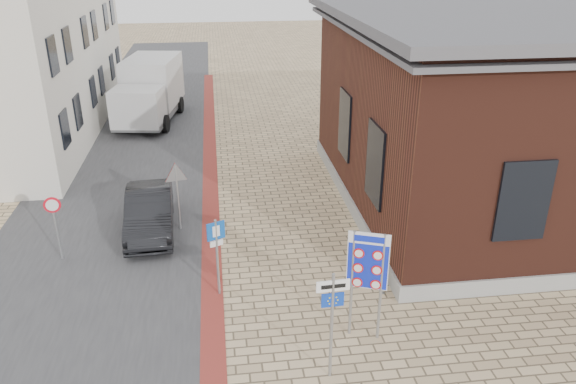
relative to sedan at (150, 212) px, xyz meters
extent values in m
plane|color=tan|center=(3.97, -6.05, -0.70)|extent=(120.00, 120.00, 0.00)
cube|color=#38383A|center=(-1.53, 8.95, -0.69)|extent=(7.00, 60.00, 0.02)
cube|color=maroon|center=(1.97, 3.95, -0.68)|extent=(0.60, 40.00, 0.02)
cube|color=gray|center=(12.97, 0.95, -0.45)|extent=(12.15, 12.15, 0.50)
cube|color=#492017|center=(12.97, 0.95, 2.80)|extent=(12.00, 12.00, 6.00)
cube|color=#4F4F54|center=(12.97, 0.95, 5.95)|extent=(13.00, 13.00, 0.30)
cube|color=#4F4F54|center=(12.97, 0.95, 5.55)|extent=(12.70, 12.70, 0.15)
cube|color=black|center=(6.95, -2.05, 2.10)|extent=(0.12, 1.60, 2.40)
cube|color=black|center=(6.95, 1.95, 2.10)|extent=(0.12, 1.60, 2.40)
cube|color=black|center=(9.97, -5.07, 2.10)|extent=(1.40, 0.12, 2.20)
cube|color=black|center=(-3.51, 4.75, 1.50)|extent=(0.10, 1.10, 1.40)
cube|color=black|center=(-3.51, 7.15, 1.50)|extent=(0.10, 1.10, 1.40)
cube|color=black|center=(-3.51, 4.75, 4.30)|extent=(0.10, 1.10, 1.40)
cube|color=black|center=(-3.51, 7.15, 4.30)|extent=(0.10, 1.10, 1.40)
cube|color=silver|center=(-7.03, 11.95, 3.70)|extent=(7.00, 6.00, 8.80)
cube|color=black|center=(-3.51, 10.75, 1.50)|extent=(0.10, 1.10, 1.40)
cube|color=black|center=(-3.51, 13.15, 1.50)|extent=(0.10, 1.10, 1.40)
cube|color=black|center=(-3.51, 10.75, 4.30)|extent=(0.10, 1.10, 1.40)
cube|color=black|center=(-3.51, 13.15, 4.30)|extent=(0.10, 1.10, 1.40)
cube|color=silver|center=(-7.03, 17.95, 3.30)|extent=(7.00, 6.00, 8.00)
cube|color=black|center=(-3.51, 16.75, 1.50)|extent=(0.10, 1.10, 1.40)
cube|color=black|center=(-3.51, 19.15, 1.50)|extent=(0.10, 1.10, 1.40)
cube|color=black|center=(-3.51, 16.75, 4.30)|extent=(0.10, 1.10, 1.40)
cube|color=black|center=(-3.51, 19.15, 4.30)|extent=(0.10, 1.10, 1.40)
torus|color=slate|center=(6.62, -4.45, -0.42)|extent=(0.04, 0.60, 0.60)
torus|color=slate|center=(6.62, -4.15, -0.42)|extent=(0.04, 0.60, 0.60)
torus|color=slate|center=(6.62, -3.85, -0.42)|extent=(0.04, 0.60, 0.60)
torus|color=slate|center=(6.62, -3.55, -0.42)|extent=(0.04, 0.60, 0.60)
torus|color=slate|center=(6.62, -3.25, -0.42)|extent=(0.04, 0.60, 0.60)
cube|color=slate|center=(6.62, -3.85, -0.68)|extent=(0.08, 1.60, 0.04)
imported|color=black|center=(0.00, 0.00, 0.00)|extent=(1.71, 4.30, 1.39)
cube|color=slate|center=(-1.10, 12.69, -0.19)|extent=(3.32, 6.42, 0.28)
cube|color=silver|center=(-1.44, 10.56, 0.72)|extent=(2.65, 2.28, 1.81)
cube|color=black|center=(-1.57, 9.72, 1.06)|extent=(2.14, 0.42, 0.91)
cube|color=silver|center=(-0.93, 13.69, 1.29)|extent=(3.11, 4.42, 2.49)
cylinder|color=black|center=(-2.56, 11.08, -0.24)|extent=(0.42, 0.94, 0.91)
cylinder|color=black|center=(-0.21, 10.71, -0.24)|extent=(0.42, 0.94, 0.91)
cylinder|color=black|center=(-1.98, 14.66, -0.24)|extent=(0.42, 0.94, 0.91)
cylinder|color=black|center=(0.37, 14.29, -0.24)|extent=(0.42, 0.94, 0.91)
cylinder|color=gray|center=(5.31, -6.16, 0.72)|extent=(0.07, 0.07, 2.84)
cylinder|color=gray|center=(5.95, -6.41, 0.72)|extent=(0.07, 0.07, 2.84)
cube|color=white|center=(5.63, -6.28, 1.41)|extent=(0.92, 0.39, 1.46)
cube|color=#1024C4|center=(5.63, -6.28, 1.41)|extent=(0.89, 0.38, 1.42)
cube|color=white|center=(5.63, -6.28, 2.00)|extent=(0.89, 0.38, 0.27)
cylinder|color=gray|center=(4.54, -7.55, 0.63)|extent=(0.07, 0.07, 2.64)
cube|color=white|center=(4.54, -7.55, 1.66)|extent=(0.71, 0.08, 0.25)
cube|color=#0F38B7|center=(4.54, -7.55, 1.32)|extent=(0.48, 0.07, 0.32)
cylinder|color=gray|center=(2.17, -4.05, 0.44)|extent=(0.07, 0.07, 2.27)
cube|color=#0E4DAE|center=(2.17, -4.05, 1.26)|extent=(0.47, 0.24, 0.50)
cube|color=white|center=(2.17, -4.05, 0.89)|extent=(0.35, 0.18, 0.16)
cylinder|color=gray|center=(0.96, -0.05, 0.44)|extent=(0.07, 0.07, 2.27)
cylinder|color=gray|center=(-2.53, -1.55, 0.34)|extent=(0.07, 0.07, 2.06)
cylinder|color=red|center=(-2.53, -1.55, 1.13)|extent=(0.49, 0.10, 0.49)
cylinder|color=#D8440B|center=(2.17, -3.25, -0.25)|extent=(0.08, 0.08, 0.89)
camera|label=1|loc=(2.33, -17.07, 8.11)|focal=35.00mm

